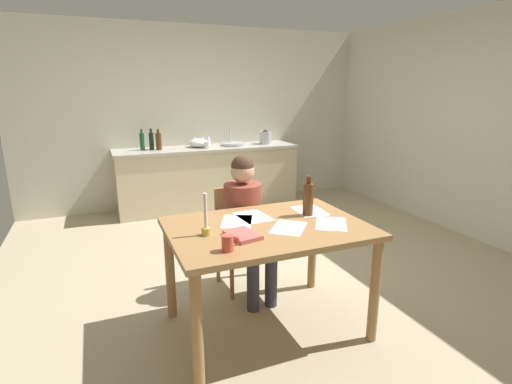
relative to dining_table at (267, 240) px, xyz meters
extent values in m
cube|color=tan|center=(0.45, 0.91, -0.71)|extent=(5.20, 5.20, 0.04)
cube|color=beige|center=(0.45, 3.51, 0.61)|extent=(5.20, 0.12, 2.60)
cube|color=beige|center=(3.05, 0.91, 0.61)|extent=(0.12, 5.20, 2.60)
cube|color=beige|center=(0.45, 3.15, -0.26)|extent=(2.60, 0.60, 0.86)
cube|color=#B7B2A8|center=(0.45, 3.15, 0.19)|extent=(2.64, 0.64, 0.04)
cube|color=#9E7042|center=(0.00, 0.00, 0.09)|extent=(1.36, 0.96, 0.04)
cylinder|color=#9E7042|center=(-0.62, -0.42, -0.31)|extent=(0.07, 0.07, 0.76)
cylinder|color=#9E7042|center=(0.62, -0.42, -0.31)|extent=(0.07, 0.07, 0.76)
cylinder|color=#9E7042|center=(-0.62, 0.42, -0.31)|extent=(0.07, 0.07, 0.76)
cylinder|color=#9E7042|center=(0.62, 0.42, -0.31)|extent=(0.07, 0.07, 0.76)
cube|color=#9E7042|center=(0.05, 0.66, -0.22)|extent=(0.42, 0.42, 0.04)
cube|color=#9E7042|center=(0.05, 0.85, -0.01)|extent=(0.36, 0.05, 0.40)
cylinder|color=#9E7042|center=(-0.11, 0.48, -0.46)|extent=(0.04, 0.04, 0.46)
cylinder|color=#9E7042|center=(0.23, 0.50, -0.46)|extent=(0.04, 0.04, 0.46)
cylinder|color=#9E7042|center=(-0.12, 0.82, -0.46)|extent=(0.04, 0.04, 0.46)
cylinder|color=#9E7042|center=(0.22, 0.84, -0.46)|extent=(0.04, 0.04, 0.46)
cylinder|color=brown|center=(0.05, 0.64, 0.01)|extent=(0.34, 0.34, 0.50)
sphere|color=#D8AD8C|center=(0.05, 0.64, 0.37)|extent=(0.20, 0.20, 0.20)
sphere|color=#473323|center=(0.05, 0.64, 0.41)|extent=(0.19, 0.19, 0.19)
cylinder|color=#383847|center=(-0.02, 0.45, -0.24)|extent=(0.15, 0.39, 0.13)
cylinder|color=#383847|center=(-0.01, 0.26, -0.47)|extent=(0.10, 0.10, 0.45)
cylinder|color=#383847|center=(0.14, 0.45, -0.24)|extent=(0.15, 0.39, 0.13)
cylinder|color=#383847|center=(0.15, 0.26, -0.47)|extent=(0.10, 0.10, 0.45)
cylinder|color=#D84C3F|center=(-0.39, -0.31, 0.16)|extent=(0.07, 0.07, 0.10)
torus|color=#D84C3F|center=(-0.35, -0.31, 0.16)|extent=(0.07, 0.01, 0.07)
cylinder|color=gold|center=(-0.44, -0.02, 0.13)|extent=(0.06, 0.06, 0.05)
cylinder|color=white|center=(-0.44, -0.02, 0.27)|extent=(0.02, 0.02, 0.23)
cube|color=#BB5B54|center=(-0.24, -0.14, 0.12)|extent=(0.21, 0.26, 0.03)
cube|color=white|center=(-0.02, 0.22, 0.11)|extent=(0.24, 0.31, 0.00)
cube|color=white|center=(0.11, -0.10, 0.11)|extent=(0.35, 0.36, 0.00)
cube|color=white|center=(-0.17, 0.16, 0.11)|extent=(0.31, 0.36, 0.00)
cube|color=white|center=(0.43, -0.13, 0.11)|extent=(0.33, 0.36, 0.00)
cube|color=white|center=(0.44, 0.19, 0.11)|extent=(0.23, 0.31, 0.00)
cylinder|color=#593319|center=(0.37, 0.10, 0.23)|extent=(0.08, 0.08, 0.24)
cylinder|color=#593319|center=(0.37, 0.10, 0.38)|extent=(0.04, 0.04, 0.06)
cylinder|color=#B2B7BC|center=(0.84, 3.15, 0.23)|extent=(0.36, 0.36, 0.04)
cylinder|color=silver|center=(0.84, 3.31, 0.33)|extent=(0.02, 0.02, 0.24)
cylinder|color=#194C23|center=(-0.46, 3.19, 0.33)|extent=(0.06, 0.06, 0.23)
cylinder|color=#194C23|center=(-0.46, 3.19, 0.47)|extent=(0.03, 0.03, 0.06)
cylinder|color=black|center=(-0.33, 3.21, 0.32)|extent=(0.07, 0.07, 0.23)
cylinder|color=black|center=(-0.33, 3.21, 0.47)|extent=(0.03, 0.03, 0.06)
cylinder|color=#593319|center=(-0.25, 3.14, 0.32)|extent=(0.08, 0.08, 0.23)
cylinder|color=#593319|center=(-0.25, 3.14, 0.47)|extent=(0.04, 0.04, 0.06)
ellipsoid|color=white|center=(0.32, 3.18, 0.27)|extent=(0.27, 0.27, 0.12)
cylinder|color=#B7BABF|center=(1.36, 3.15, 0.30)|extent=(0.18, 0.18, 0.18)
cone|color=#262628|center=(1.36, 3.15, 0.41)|extent=(0.11, 0.11, 0.04)
cylinder|color=silver|center=(0.50, 3.30, 0.21)|extent=(0.06, 0.06, 0.00)
cylinder|color=silver|center=(0.50, 3.30, 0.25)|extent=(0.01, 0.01, 0.07)
cone|color=silver|center=(0.50, 3.30, 0.32)|extent=(0.07, 0.07, 0.08)
cylinder|color=silver|center=(0.41, 3.30, 0.21)|extent=(0.06, 0.06, 0.00)
cylinder|color=silver|center=(0.41, 3.30, 0.25)|extent=(0.01, 0.01, 0.07)
cone|color=silver|center=(0.41, 3.30, 0.32)|extent=(0.07, 0.07, 0.08)
cylinder|color=silver|center=(0.29, 3.30, 0.21)|extent=(0.06, 0.06, 0.00)
cylinder|color=silver|center=(0.29, 3.30, 0.25)|extent=(0.01, 0.01, 0.07)
cone|color=silver|center=(0.29, 3.30, 0.32)|extent=(0.07, 0.07, 0.08)
cylinder|color=white|center=(0.40, 3.00, 0.26)|extent=(0.08, 0.08, 0.10)
torus|color=white|center=(0.44, 3.00, 0.27)|extent=(0.07, 0.01, 0.07)
camera|label=1|loc=(-1.05, -2.37, 1.03)|focal=27.67mm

